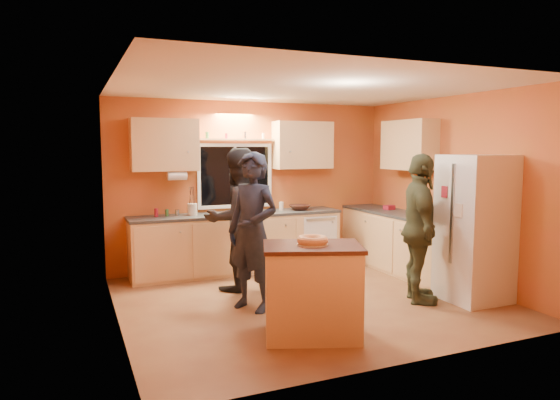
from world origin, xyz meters
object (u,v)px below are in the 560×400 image
refrigerator (475,228)px  island (312,290)px  person_left (253,232)px  person_right (420,229)px  person_center (237,219)px

refrigerator → island: refrigerator is taller
refrigerator → island: size_ratio=1.59×
person_left → person_right: person_left is taller
person_center → person_right: size_ratio=1.04×
refrigerator → person_right: 0.71m
island → person_right: bearing=37.0°
person_center → person_right: person_center is taller
refrigerator → person_left: size_ratio=0.98×
island → person_right: 1.83m
person_left → person_right: (1.96, -0.52, -0.01)m
island → person_right: size_ratio=0.62×
person_right → refrigerator: bearing=-79.2°
island → person_left: (-0.26, 1.03, 0.45)m
person_left → person_right: 2.03m
person_right → person_left: bearing=102.3°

